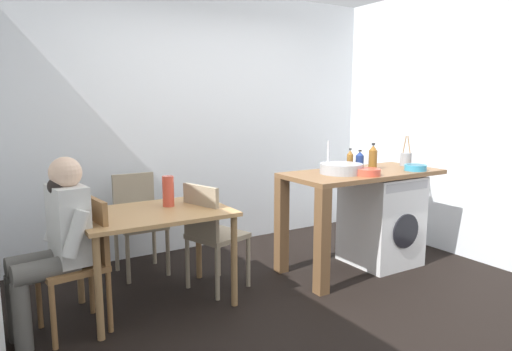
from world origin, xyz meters
TOP-DOWN VIEW (x-y plane):
  - ground_plane at (0.00, 0.00)m, footprint 5.46×5.46m
  - wall_back at (0.00, 1.75)m, footprint 4.60×0.10m
  - wall_counter_side at (2.15, 0.00)m, footprint 0.10×3.80m
  - dining_table at (-0.92, 0.54)m, footprint 1.10×0.76m
  - chair_person_seat at (-1.46, 0.45)m, footprint 0.45×0.45m
  - chair_opposite at (-0.44, 0.57)m, footprint 0.50×0.50m
  - chair_spare_by_wall at (-0.82, 1.31)m, footprint 0.40×0.40m
  - seated_person at (-1.62, 0.43)m, footprint 0.52×0.53m
  - kitchen_counter at (0.78, 0.33)m, footprint 1.50×0.68m
  - washing_machine at (1.26, 0.32)m, footprint 0.60×0.61m
  - sink_basin at (0.73, 0.33)m, footprint 0.38×0.38m
  - tap at (0.73, 0.51)m, footprint 0.02×0.02m
  - bottle_tall_green at (0.94, 0.44)m, footprint 0.06×0.06m
  - bottle_squat_brown at (1.06, 0.43)m, footprint 0.08×0.08m
  - bottle_clear_small at (1.18, 0.38)m, footprint 0.08×0.08m
  - mixing_bowl at (0.86, 0.13)m, footprint 0.22×0.22m
  - utensil_crock at (1.62, 0.38)m, footprint 0.11×0.11m
  - colander at (1.44, 0.11)m, footprint 0.20×0.20m
  - vase at (-0.77, 0.64)m, footprint 0.09×0.09m
  - scissors at (0.94, 0.23)m, footprint 0.15×0.06m

SIDE VIEW (x-z plane):
  - ground_plane at x=0.00m, z-range 0.00..0.00m
  - washing_machine at x=1.26m, z-range 0.00..0.86m
  - chair_person_seat at x=-1.46m, z-range 0.06..0.96m
  - chair_opposite at x=-0.44m, z-range 0.06..0.96m
  - chair_spare_by_wall at x=-0.82m, z-range 0.06..0.96m
  - dining_table at x=-0.92m, z-range 0.27..1.01m
  - seated_person at x=-1.62m, z-range 0.07..1.27m
  - kitchen_counter at x=0.78m, z-range 0.30..1.22m
  - vase at x=-0.77m, z-range 0.74..0.98m
  - scissors at x=0.94m, z-range 0.92..0.93m
  - colander at x=1.44m, z-range 0.92..0.98m
  - mixing_bowl at x=0.86m, z-range 0.92..0.98m
  - sink_basin at x=0.73m, z-range 0.92..1.01m
  - utensil_crock at x=1.62m, z-range 0.84..1.14m
  - bottle_squat_brown at x=1.06m, z-range 0.91..1.10m
  - bottle_tall_green at x=0.94m, z-range 0.91..1.12m
  - bottle_clear_small at x=1.18m, z-range 0.91..1.16m
  - tap at x=0.73m, z-range 0.92..1.20m
  - wall_back at x=0.00m, z-range 0.00..2.70m
  - wall_counter_side at x=2.15m, z-range 0.00..2.70m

